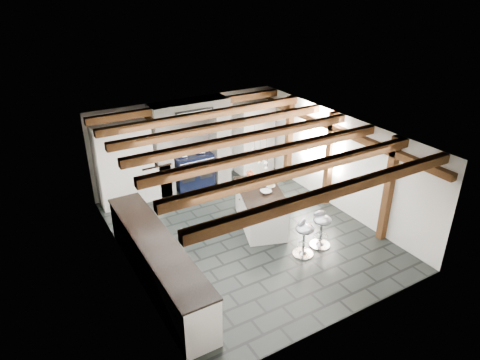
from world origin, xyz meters
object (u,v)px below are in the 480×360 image
bar_stool_near (321,225)px  bar_stool_far (304,234)px  kitchen_island (260,208)px  range_cooker (193,170)px

bar_stool_near → bar_stool_far: (-0.51, -0.07, -0.01)m
kitchen_island → bar_stool_far: 1.39m
bar_stool_far → bar_stool_near: bearing=-14.4°
bar_stool_near → range_cooker: bearing=120.7°
kitchen_island → bar_stool_far: kitchen_island is taller
kitchen_island → bar_stool_far: size_ratio=2.45×
kitchen_island → bar_stool_near: bearing=-45.4°
range_cooker → kitchen_island: bearing=-79.4°
bar_stool_near → bar_stool_far: size_ratio=1.02×
bar_stool_near → kitchen_island: bearing=130.2°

